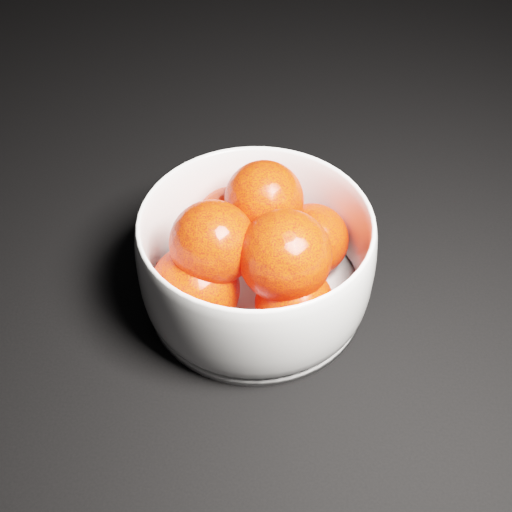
{
  "coord_description": "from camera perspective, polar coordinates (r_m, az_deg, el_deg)",
  "views": [
    {
      "loc": [
        -0.22,
        -0.15,
        0.47
      ],
      "look_at": [
        -0.25,
        0.25,
        0.05
      ],
      "focal_mm": 50.0,
      "sensor_mm": 36.0,
      "label": 1
    }
  ],
  "objects": [
    {
      "name": "bowl",
      "position": [
        0.58,
        0.0,
        -0.32
      ],
      "size": [
        0.19,
        0.19,
        0.09
      ],
      "rotation": [
        0.0,
        0.0,
        -0.2
      ],
      "color": "silver",
      "rests_on": "ground"
    },
    {
      "name": "orange_pile",
      "position": [
        0.57,
        -0.26,
        0.4
      ],
      "size": [
        0.16,
        0.15,
        0.11
      ],
      "color": "#FC2005",
      "rests_on": "bowl"
    }
  ]
}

